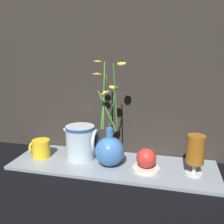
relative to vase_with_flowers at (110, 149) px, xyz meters
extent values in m
plane|color=black|center=(0.01, 0.02, -0.08)|extent=(6.00, 6.00, 0.00)
cube|color=gray|center=(0.01, 0.02, -0.07)|extent=(0.82, 0.26, 0.01)
cube|color=#2D2823|center=(0.01, 0.16, 0.47)|extent=(1.32, 0.02, 1.10)
sphere|color=#3F72B7|center=(0.00, 0.00, -0.01)|extent=(0.12, 0.12, 0.12)
cylinder|color=#3F72B7|center=(0.00, 0.00, 0.06)|extent=(0.03, 0.03, 0.05)
cylinder|color=#4C8E3D|center=(-0.02, 0.00, 0.21)|extent=(0.01, 0.05, 0.25)
cylinder|color=#EAC64C|center=(-0.04, 0.00, 0.34)|extent=(0.03, 0.03, 0.01)
sphere|color=yellow|center=(-0.04, 0.00, 0.34)|extent=(0.01, 0.01, 0.01)
cylinder|color=#4C8E3D|center=(0.00, -0.03, 0.16)|extent=(0.07, 0.01, 0.15)
cylinder|color=#EAC64C|center=(0.00, -0.07, 0.24)|extent=(0.03, 0.04, 0.02)
sphere|color=yellow|center=(0.00, -0.07, 0.24)|extent=(0.01, 0.01, 0.01)
cylinder|color=#4C8E3D|center=(-0.02, 0.00, 0.19)|extent=(0.01, 0.05, 0.20)
cylinder|color=#EAC64C|center=(-0.05, 0.01, 0.29)|extent=(0.04, 0.04, 0.01)
sphere|color=yellow|center=(-0.05, 0.01, 0.29)|extent=(0.01, 0.01, 0.01)
cylinder|color=#4C8E3D|center=(0.02, 0.00, 0.21)|extent=(0.01, 0.05, 0.25)
cylinder|color=#EAC64C|center=(0.05, 0.00, 0.33)|extent=(0.04, 0.04, 0.01)
sphere|color=yellow|center=(0.05, 0.00, 0.33)|extent=(0.01, 0.01, 0.01)
cylinder|color=#4C8E3D|center=(0.01, 0.01, 0.16)|extent=(0.03, 0.02, 0.16)
cylinder|color=#EAC64C|center=(0.01, 0.03, 0.24)|extent=(0.04, 0.04, 0.01)
sphere|color=yellow|center=(0.01, 0.03, 0.24)|extent=(0.01, 0.01, 0.01)
cylinder|color=yellow|center=(-0.30, 0.01, -0.03)|extent=(0.07, 0.07, 0.08)
torus|color=yellow|center=(-0.35, 0.01, -0.03)|extent=(0.01, 0.05, 0.05)
cylinder|color=silver|center=(-0.14, 0.04, 0.00)|extent=(0.12, 0.12, 0.14)
cylinder|color=#2D4C93|center=(-0.14, 0.04, 0.07)|extent=(0.12, 0.12, 0.01)
torus|color=silver|center=(-0.07, 0.04, 0.01)|extent=(0.01, 0.10, 0.10)
cone|color=silver|center=(-0.19, 0.04, 0.06)|extent=(0.04, 0.03, 0.04)
cylinder|color=silver|center=(0.32, 0.00, -0.07)|extent=(0.06, 0.06, 0.01)
cylinder|color=silver|center=(0.32, 0.00, -0.04)|extent=(0.02, 0.02, 0.04)
cylinder|color=#935619|center=(0.32, 0.00, 0.03)|extent=(0.06, 0.06, 0.11)
cylinder|color=silver|center=(0.15, 0.00, -0.06)|extent=(0.10, 0.10, 0.01)
sphere|color=red|center=(0.15, 0.00, -0.02)|extent=(0.08, 0.08, 0.08)
cylinder|color=#4C3819|center=(0.15, 0.00, 0.02)|extent=(0.00, 0.00, 0.01)
camera|label=1|loc=(0.23, -0.89, 0.38)|focal=40.00mm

